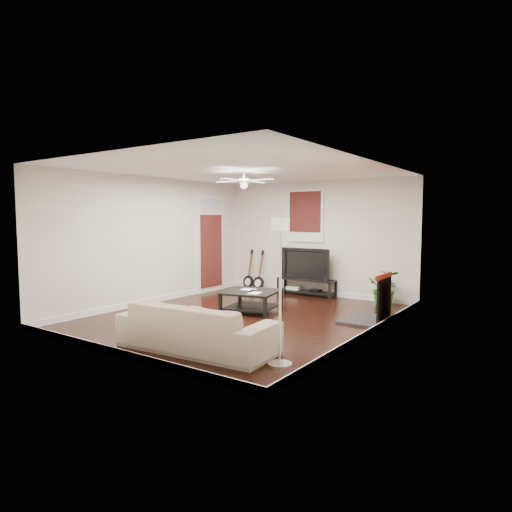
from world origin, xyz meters
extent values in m
cube|color=black|center=(0.00, 0.00, 0.00)|extent=(5.00, 6.00, 0.01)
cube|color=white|center=(0.00, 0.00, 2.80)|extent=(5.00, 6.00, 0.01)
cube|color=silver|center=(0.00, 3.00, 1.40)|extent=(5.00, 0.01, 2.80)
cube|color=silver|center=(0.00, -3.00, 1.40)|extent=(5.00, 0.01, 2.80)
cube|color=silver|center=(-2.50, 0.00, 1.40)|extent=(0.01, 6.00, 2.80)
cube|color=silver|center=(2.50, 0.00, 1.40)|extent=(0.01, 6.00, 2.80)
cube|color=#B44B3A|center=(2.49, 1.00, 1.40)|extent=(0.02, 2.20, 2.80)
cube|color=black|center=(2.20, 1.00, 0.46)|extent=(0.80, 1.10, 0.92)
cube|color=#3B1110|center=(-0.30, 2.97, 1.95)|extent=(1.00, 0.06, 1.30)
cube|color=white|center=(-2.46, 1.90, 1.25)|extent=(0.08, 1.00, 2.50)
cube|color=black|center=(-0.14, 2.78, 0.21)|extent=(1.47, 0.39, 0.41)
imported|color=black|center=(-0.14, 2.80, 0.79)|extent=(1.32, 0.17, 0.76)
cube|color=black|center=(-0.15, 0.47, 0.21)|extent=(1.21, 1.21, 0.42)
imported|color=#BCAA8D|center=(0.71, -2.13, 0.34)|extent=(2.42, 1.10, 0.69)
imported|color=#21611B|center=(1.87, 2.64, 0.39)|extent=(0.81, 0.74, 0.79)
camera|label=1|loc=(5.01, -6.81, 1.92)|focal=31.19mm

